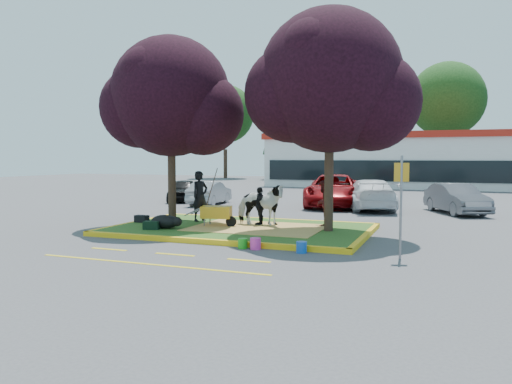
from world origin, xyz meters
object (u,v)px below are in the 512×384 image
(car_silver, at_px, (210,193))
(bucket_blue, at_px, (302,247))
(cow, at_px, (260,205))
(calf, at_px, (165,222))
(car_black, at_px, (183,190))
(sign_post, at_px, (401,196))
(bucket_pink, at_px, (255,244))
(handler, at_px, (200,196))
(wheelbarrow, at_px, (217,212))
(bucket_green, at_px, (243,243))

(car_silver, bearing_deg, bucket_blue, 120.20)
(cow, xyz_separation_m, calf, (-2.64, -1.72, -0.48))
(bucket_blue, distance_m, car_silver, 13.51)
(car_black, height_order, car_silver, car_black)
(sign_post, height_order, bucket_blue, sign_post)
(car_silver, bearing_deg, bucket_pink, 115.68)
(handler, relative_size, sign_post, 0.72)
(wheelbarrow, height_order, sign_post, sign_post)
(car_silver, bearing_deg, sign_post, 127.96)
(cow, bearing_deg, car_black, 36.47)
(handler, distance_m, wheelbarrow, 1.57)
(handler, height_order, sign_post, sign_post)
(bucket_pink, bearing_deg, sign_post, 1.55)
(calf, bearing_deg, bucket_pink, -14.38)
(cow, distance_m, calf, 3.19)
(wheelbarrow, bearing_deg, sign_post, -37.22)
(calf, relative_size, car_silver, 0.28)
(car_silver, bearing_deg, cow, 120.69)
(wheelbarrow, distance_m, bucket_pink, 3.67)
(bucket_green, xyz_separation_m, bucket_pink, (0.37, 0.00, 0.02))
(cow, xyz_separation_m, handler, (-2.43, 0.33, 0.20))
(bucket_pink, bearing_deg, calf, 156.46)
(bucket_green, height_order, bucket_pink, bucket_pink)
(bucket_blue, bearing_deg, car_silver, 126.43)
(handler, bearing_deg, bucket_blue, -103.61)
(calf, xyz_separation_m, handler, (0.21, 2.05, 0.68))
(bucket_blue, bearing_deg, bucket_green, 178.75)
(calf, height_order, bucket_green, calf)
(bucket_green, bearing_deg, handler, 130.95)
(calf, distance_m, sign_post, 7.71)
(sign_post, relative_size, bucket_green, 9.11)
(bucket_green, bearing_deg, car_silver, 120.50)
(cow, height_order, calf, cow)
(cow, relative_size, bucket_blue, 5.65)
(handler, xyz_separation_m, wheelbarrow, (1.13, -0.99, -0.44))
(car_silver, bearing_deg, calf, 101.67)
(car_black, bearing_deg, bucket_pink, -75.08)
(car_silver, bearing_deg, wheelbarrow, 111.69)
(cow, relative_size, handler, 0.93)
(car_black, bearing_deg, calf, -85.17)
(calf, distance_m, wheelbarrow, 1.72)
(bucket_green, bearing_deg, cow, 102.88)
(cow, xyz_separation_m, bucket_pink, (1.13, -3.36, -0.70))
(sign_post, xyz_separation_m, bucket_pink, (-3.69, -0.10, -1.37))
(wheelbarrow, relative_size, sign_post, 0.71)
(wheelbarrow, relative_size, car_silver, 0.49)
(sign_post, distance_m, car_silver, 14.99)
(bucket_green, relative_size, bucket_blue, 0.93)
(cow, distance_m, bucket_green, 3.52)
(cow, distance_m, bucket_pink, 3.62)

